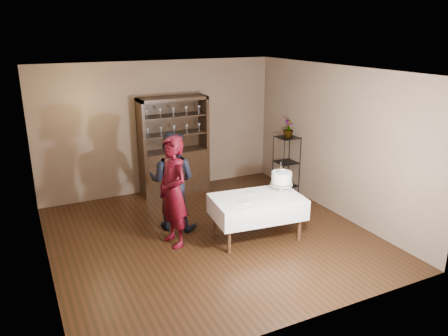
{
  "coord_description": "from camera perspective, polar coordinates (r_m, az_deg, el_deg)",
  "views": [
    {
      "loc": [
        -2.7,
        -6.0,
        3.3
      ],
      "look_at": [
        0.3,
        0.1,
        1.12
      ],
      "focal_mm": 35.0,
      "sensor_mm": 36.0,
      "label": 1
    }
  ],
  "objects": [
    {
      "name": "cake",
      "position": [
        7.29,
        7.53,
        -1.41
      ],
      "size": [
        0.37,
        0.37,
        0.51
      ],
      "rotation": [
        0.0,
        0.0,
        0.08
      ],
      "color": "silver",
      "rests_on": "cake_table"
    },
    {
      "name": "plate_near",
      "position": [
        6.82,
        2.59,
        -4.4
      ],
      "size": [
        0.23,
        0.23,
        0.01
      ],
      "primitive_type": "cylinder",
      "rotation": [
        0.0,
        0.0,
        0.13
      ],
      "color": "silver",
      "rests_on": "cake_table"
    },
    {
      "name": "floor",
      "position": [
        7.36,
        -1.75,
        -8.86
      ],
      "size": [
        5.0,
        5.0,
        0.0
      ],
      "primitive_type": "plane",
      "color": "black",
      "rests_on": "ground"
    },
    {
      "name": "man",
      "position": [
        7.39,
        -6.8,
        -1.7
      ],
      "size": [
        1.04,
        1.01,
        1.69
      ],
      "primitive_type": "imported",
      "rotation": [
        0.0,
        0.0,
        2.49
      ],
      "color": "black",
      "rests_on": "floor"
    },
    {
      "name": "wall_right",
      "position": [
        8.17,
        14.34,
        3.43
      ],
      "size": [
        0.02,
        5.0,
        2.7
      ],
      "primitive_type": "cube",
      "color": "brown",
      "rests_on": "floor"
    },
    {
      "name": "plate_far",
      "position": [
        7.18,
        3.44,
        -3.25
      ],
      "size": [
        0.22,
        0.22,
        0.01
      ],
      "primitive_type": "cylinder",
      "rotation": [
        0.0,
        0.0,
        0.18
      ],
      "color": "silver",
      "rests_on": "cake_table"
    },
    {
      "name": "wall_left",
      "position": [
        6.31,
        -23.02,
        -1.67
      ],
      "size": [
        0.02,
        5.0,
        2.7
      ],
      "primitive_type": "cube",
      "color": "brown",
      "rests_on": "floor"
    },
    {
      "name": "back_wall",
      "position": [
        9.13,
        -8.39,
        5.26
      ],
      "size": [
        5.0,
        0.02,
        2.7
      ],
      "primitive_type": "cube",
      "color": "brown",
      "rests_on": "floor"
    },
    {
      "name": "cake_table",
      "position": [
        7.1,
        4.34,
        -5.09
      ],
      "size": [
        1.52,
        1.03,
        0.72
      ],
      "rotation": [
        0.0,
        0.0,
        -0.11
      ],
      "color": "white",
      "rests_on": "floor"
    },
    {
      "name": "china_hutch",
      "position": [
        9.13,
        -6.52,
        0.9
      ],
      "size": [
        1.4,
        0.48,
        2.0
      ],
      "color": "black",
      "rests_on": "floor"
    },
    {
      "name": "potted_plant",
      "position": [
        8.94,
        8.4,
        5.12
      ],
      "size": [
        0.26,
        0.26,
        0.36
      ],
      "primitive_type": "imported",
      "rotation": [
        0.0,
        0.0,
        0.37
      ],
      "color": "#40622F",
      "rests_on": "plant_etagere"
    },
    {
      "name": "ceiling",
      "position": [
        6.6,
        -1.97,
        12.58
      ],
      "size": [
        5.0,
        5.0,
        0.0
      ],
      "primitive_type": "plane",
      "rotation": [
        3.14,
        0.0,
        0.0
      ],
      "color": "silver",
      "rests_on": "back_wall"
    },
    {
      "name": "woman",
      "position": [
        6.8,
        -6.65,
        -3.11
      ],
      "size": [
        0.53,
        0.71,
        1.77
      ],
      "primitive_type": "imported",
      "rotation": [
        0.0,
        0.0,
        -1.4
      ],
      "color": "#32040A",
      "rests_on": "floor"
    },
    {
      "name": "plant_etagere",
      "position": [
        9.14,
        8.14,
        0.77
      ],
      "size": [
        0.42,
        0.42,
        1.2
      ],
      "color": "black",
      "rests_on": "floor"
    }
  ]
}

